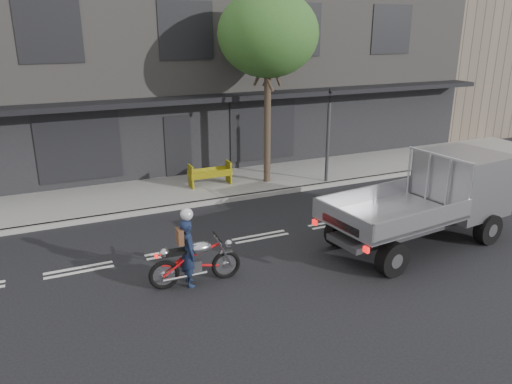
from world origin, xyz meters
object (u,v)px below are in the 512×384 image
at_px(street_tree, 268,35).
at_px(motorcycle, 195,260).
at_px(construction_barrier, 212,175).
at_px(traffic_light_pole, 328,141).
at_px(rider, 188,253).
at_px(flatbed_ute, 450,188).

relative_size(street_tree, motorcycle, 3.17).
bearing_deg(street_tree, motorcycle, -127.87).
bearing_deg(construction_barrier, traffic_light_pole, -14.39).
bearing_deg(motorcycle, construction_barrier, 70.99).
bearing_deg(motorcycle, rider, -176.22).
distance_m(flatbed_ute, construction_barrier, 7.90).
xyz_separation_m(traffic_light_pole, flatbed_ute, (0.51, -5.36, -0.27)).
bearing_deg(motorcycle, traffic_light_pole, 41.38).
height_order(street_tree, traffic_light_pole, street_tree).
distance_m(rider, construction_barrier, 6.72).
bearing_deg(street_tree, rider, -128.76).
bearing_deg(street_tree, flatbed_ute, -67.99).
bearing_deg(rider, flatbed_ute, -88.27).
xyz_separation_m(street_tree, rider, (-4.78, -5.95, -4.49)).
bearing_deg(motorcycle, flatbed_ute, 1.69).
height_order(rider, flatbed_ute, flatbed_ute).
xyz_separation_m(flatbed_ute, construction_barrier, (-4.56, 6.40, -0.81)).
bearing_deg(construction_barrier, flatbed_ute, -54.56).
bearing_deg(rider, motorcycle, -86.22).
distance_m(traffic_light_pole, construction_barrier, 4.31).
relative_size(traffic_light_pole, motorcycle, 1.65).
xyz_separation_m(traffic_light_pole, construction_barrier, (-4.04, 1.04, -1.08)).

